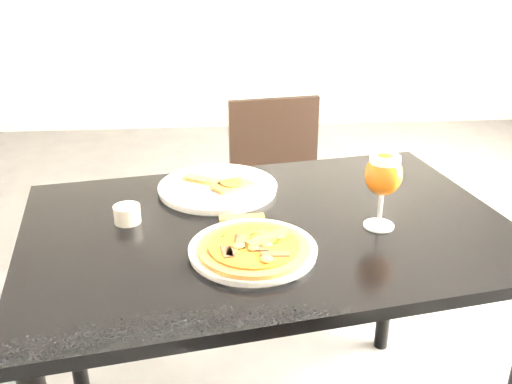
{
  "coord_description": "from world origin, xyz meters",
  "views": [
    {
      "loc": [
        -0.41,
        -1.52,
        1.4
      ],
      "look_at": [
        -0.31,
        -0.24,
        0.83
      ],
      "focal_mm": 40.0,
      "sensor_mm": 36.0,
      "label": 1
    }
  ],
  "objects": [
    {
      "name": "plate_main",
      "position": [
        -0.33,
        -0.4,
        0.76
      ],
      "size": [
        0.34,
        0.34,
        0.02
      ],
      "primitive_type": "cylinder",
      "rotation": [
        0.0,
        0.0,
        0.21
      ],
      "color": "white",
      "rests_on": "dining_table"
    },
    {
      "name": "beer_glass",
      "position": [
        -0.0,
        -0.29,
        0.89
      ],
      "size": [
        0.09,
        0.09,
        0.19
      ],
      "color": "silver",
      "rests_on": "dining_table"
    },
    {
      "name": "plate_second",
      "position": [
        -0.4,
        -0.04,
        0.76
      ],
      "size": [
        0.41,
        0.41,
        0.02
      ],
      "primitive_type": "cylinder",
      "rotation": [
        0.0,
        0.0,
        0.28
      ],
      "color": "white",
      "rests_on": "dining_table"
    },
    {
      "name": "pizza",
      "position": [
        -0.32,
        -0.42,
        0.77
      ],
      "size": [
        0.25,
        0.25,
        0.03
      ],
      "rotation": [
        0.0,
        0.0,
        0.27
      ],
      "color": "brown",
      "rests_on": "plate_main"
    },
    {
      "name": "loose_crust",
      "position": [
        -0.34,
        -0.23,
        0.75
      ],
      "size": [
        0.12,
        0.03,
        0.01
      ],
      "primitive_type": "cube",
      "rotation": [
        0.0,
        0.0,
        0.07
      ],
      "color": "brown",
      "rests_on": "dining_table"
    },
    {
      "name": "crust_scraps",
      "position": [
        -0.38,
        -0.05,
        0.77
      ],
      "size": [
        0.2,
        0.15,
        0.01
      ],
      "rotation": [
        0.0,
        0.0,
        -0.1
      ],
      "color": "brown",
      "rests_on": "plate_second"
    },
    {
      "name": "dining_table",
      "position": [
        -0.28,
        -0.26,
        0.66
      ],
      "size": [
        1.32,
        0.99,
        0.75
      ],
      "rotation": [
        0.0,
        0.0,
        0.17
      ],
      "color": "black",
      "rests_on": "ground"
    },
    {
      "name": "ground",
      "position": [
        0.0,
        0.0,
        0.0
      ],
      "size": [
        6.0,
        6.0,
        0.0
      ],
      "primitive_type": "plane",
      "color": "#4A4A4C",
      "rests_on": "ground"
    },
    {
      "name": "chair_far",
      "position": [
        -0.14,
        0.54,
        0.46
      ],
      "size": [
        0.44,
        0.44,
        0.83
      ],
      "rotation": [
        0.0,
        0.0,
        0.15
      ],
      "color": "black",
      "rests_on": "ground"
    },
    {
      "name": "sauce_cup",
      "position": [
        -0.63,
        -0.22,
        0.77
      ],
      "size": [
        0.07,
        0.07,
        0.04
      ],
      "color": "beige",
      "rests_on": "dining_table"
    }
  ]
}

